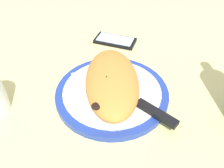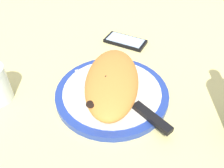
{
  "view_description": "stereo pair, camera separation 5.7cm",
  "coord_description": "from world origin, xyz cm",
  "px_view_note": "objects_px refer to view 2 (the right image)",
  "views": [
    {
      "loc": [
        40.03,
        -15.06,
        42.27
      ],
      "look_at": [
        0.0,
        0.0,
        3.86
      ],
      "focal_mm": 39.39,
      "sensor_mm": 36.0,
      "label": 1
    },
    {
      "loc": [
        41.69,
        -9.56,
        42.27
      ],
      "look_at": [
        0.0,
        0.0,
        3.86
      ],
      "focal_mm": 39.39,
      "sensor_mm": 36.0,
      "label": 2
    }
  ],
  "objects_px": {
    "plate": "(112,93)",
    "fork": "(91,96)",
    "calzone": "(110,82)",
    "knife": "(140,109)",
    "smartphone": "(125,41)"
  },
  "relations": [
    {
      "from": "calzone",
      "to": "knife",
      "type": "distance_m",
      "value": 0.09
    },
    {
      "from": "plate",
      "to": "knife",
      "type": "height_order",
      "value": "knife"
    },
    {
      "from": "smartphone",
      "to": "calzone",
      "type": "bearing_deg",
      "value": -23.97
    },
    {
      "from": "fork",
      "to": "smartphone",
      "type": "bearing_deg",
      "value": 147.63
    },
    {
      "from": "calzone",
      "to": "fork",
      "type": "xyz_separation_m",
      "value": [
        0.01,
        -0.05,
        -0.03
      ]
    },
    {
      "from": "plate",
      "to": "calzone",
      "type": "xyz_separation_m",
      "value": [
        0.0,
        -0.01,
        0.04
      ]
    },
    {
      "from": "calzone",
      "to": "knife",
      "type": "relative_size",
      "value": 1.19
    },
    {
      "from": "fork",
      "to": "knife",
      "type": "bearing_deg",
      "value": 55.85
    },
    {
      "from": "plate",
      "to": "knife",
      "type": "distance_m",
      "value": 0.09
    },
    {
      "from": "knife",
      "to": "smartphone",
      "type": "relative_size",
      "value": 1.66
    },
    {
      "from": "plate",
      "to": "smartphone",
      "type": "xyz_separation_m",
      "value": [
        -0.22,
        0.09,
        -0.0
      ]
    },
    {
      "from": "smartphone",
      "to": "knife",
      "type": "bearing_deg",
      "value": -9.23
    },
    {
      "from": "fork",
      "to": "smartphone",
      "type": "distance_m",
      "value": 0.28
    },
    {
      "from": "plate",
      "to": "fork",
      "type": "distance_m",
      "value": 0.05
    },
    {
      "from": "calzone",
      "to": "knife",
      "type": "height_order",
      "value": "calzone"
    }
  ]
}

